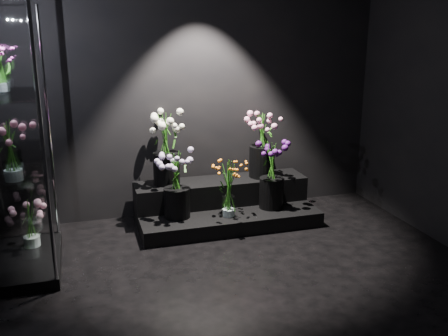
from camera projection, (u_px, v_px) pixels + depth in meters
name	position (u px, v px, depth m)	size (l,w,h in m)	color
floor	(259.00, 303.00, 3.66)	(4.00, 4.00, 0.00)	black
wall_back	(193.00, 82.00, 5.11)	(4.00, 4.00, 0.00)	black
display_riser	(224.00, 204.00, 5.18)	(1.80, 0.80, 0.40)	black
display_case	(10.00, 144.00, 3.89)	(0.58, 0.97, 2.13)	black
bouquet_orange_bells	(229.00, 188.00, 4.83)	(0.36, 0.36, 0.57)	white
bouquet_lilac	(176.00, 182.00, 4.79)	(0.41, 0.41, 0.65)	black
bouquet_purple	(272.00, 172.00, 5.04)	(0.35, 0.35, 0.71)	black
bouquet_cream_roses	(166.00, 145.00, 4.98)	(0.49, 0.49, 0.72)	black
bouquet_pink_roses	(262.00, 142.00, 5.23)	(0.42, 0.42, 0.68)	black
bouquet_case_pink	(11.00, 150.00, 3.71)	(0.35, 0.35, 0.45)	white
bouquet_case_magenta	(0.00, 68.00, 3.88)	(0.26, 0.26, 0.35)	white
bouquet_case_base_pink	(30.00, 221.00, 4.30)	(0.39, 0.39, 0.43)	white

